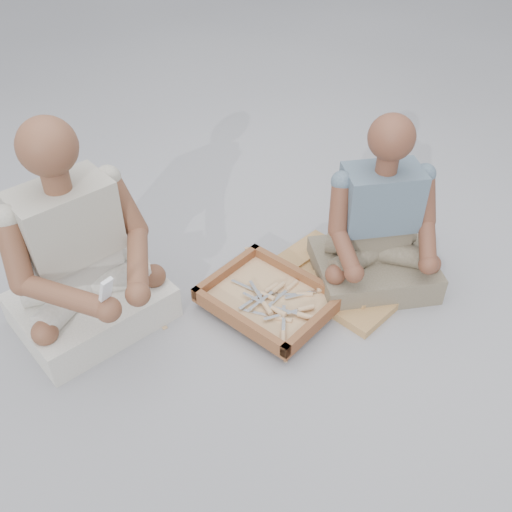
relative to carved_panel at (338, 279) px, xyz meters
The scene contains 28 objects.
ground 0.57m from the carved_panel, 114.48° to the right, with size 60.00×60.00×0.00m, color #A3A2A8.
carved_panel is the anchor object (origin of this frame).
tool_tray 0.36m from the carved_panel, 123.69° to the right, with size 0.60×0.52×0.07m.
chisel_0 0.35m from the carved_panel, 129.70° to the right, with size 0.09×0.21×0.02m.
chisel_1 0.48m from the carved_panel, 96.23° to the right, with size 0.11×0.21×0.02m.
chisel_2 0.24m from the carved_panel, 113.35° to the right, with size 0.20×0.12×0.02m.
chisel_3 0.40m from the carved_panel, 111.46° to the right, with size 0.22×0.05×0.02m.
chisel_4 0.35m from the carved_panel, 95.84° to the right, with size 0.22×0.04×0.02m.
chisel_5 0.32m from the carved_panel, 98.37° to the right, with size 0.16×0.17×0.02m.
chisel_6 0.32m from the carved_panel, 127.42° to the right, with size 0.07×0.22×0.02m.
chisel_7 0.26m from the carved_panel, 125.92° to the right, with size 0.06×0.22×0.02m.
chisel_8 0.40m from the carved_panel, 106.27° to the right, with size 0.22×0.05×0.02m.
chisel_9 0.38m from the carved_panel, 128.27° to the right, with size 0.22×0.04×0.02m.
chisel_10 0.17m from the carved_panel, 98.46° to the right, with size 0.17×0.17×0.02m.
chisel_11 0.41m from the carved_panel, 117.53° to the right, with size 0.18×0.15×0.02m.
wood_chip_0 0.43m from the carved_panel, 98.22° to the right, with size 0.02×0.01×0.00m, color tan.
wood_chip_1 0.46m from the carved_panel, 105.47° to the right, with size 0.02×0.01×0.00m, color tan.
wood_chip_2 0.36m from the carved_panel, 136.97° to the right, with size 0.02×0.01×0.00m, color tan.
wood_chip_3 0.28m from the carved_panel, behind, with size 0.02×0.01×0.00m, color tan.
wood_chip_4 0.40m from the carved_panel, 155.30° to the right, with size 0.02×0.01×0.00m, color tan.
wood_chip_5 0.80m from the carved_panel, 131.72° to the right, with size 0.02×0.01×0.00m, color tan.
wood_chip_6 0.48m from the carved_panel, behind, with size 0.02×0.01×0.00m, color tan.
wood_chip_7 0.09m from the carved_panel, 132.93° to the right, with size 0.02×0.01×0.00m, color tan.
wood_chip_8 0.50m from the carved_panel, 113.53° to the right, with size 0.02×0.01×0.00m, color tan.
wood_chip_9 0.52m from the carved_panel, 91.45° to the right, with size 0.02×0.01×0.00m, color tan.
craftsman 1.12m from the carved_panel, 140.45° to the right, with size 0.69×0.71×0.91m.
companion 0.29m from the carved_panel, 36.73° to the left, with size 0.65×0.63×0.80m.
mobile_phone 1.10m from the carved_panel, 122.15° to the right, with size 0.06×0.05×0.11m.
Camera 1 is at (0.80, -1.36, 1.74)m, focal length 40.00 mm.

